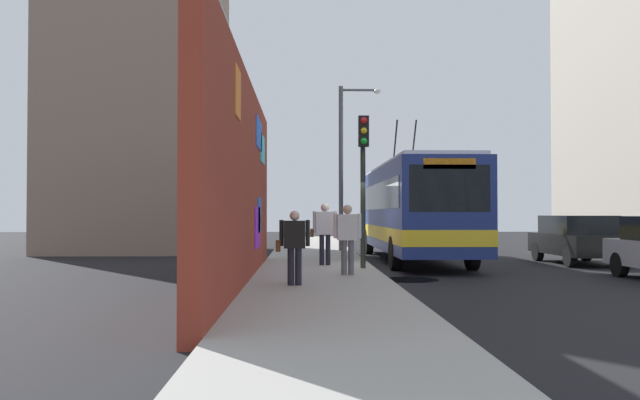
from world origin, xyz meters
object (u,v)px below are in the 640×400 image
pedestrian_midblock (325,228)px  pedestrian_near_wall (294,242)px  parked_car_black (578,238)px  street_lamp (345,156)px  city_bus (412,208)px  traffic_light (363,165)px  pedestrian_at_curb (347,233)px

pedestrian_midblock → pedestrian_near_wall: 5.39m
parked_car_black → street_lamp: size_ratio=0.62×
city_bus → pedestrian_near_wall: bearing=156.1°
pedestrian_midblock → traffic_light: size_ratio=0.43×
pedestrian_at_curb → traffic_light: traffic_light is taller
city_bus → traffic_light: 5.43m
parked_car_black → pedestrian_near_wall: (-7.49, 9.19, 0.22)m
pedestrian_near_wall → traffic_light: traffic_light is taller
city_bus → parked_car_black: (-1.52, -5.20, -1.01)m
traffic_light → pedestrian_at_curb: bearing=163.3°
street_lamp → parked_car_black: bearing=-127.0°
parked_car_black → pedestrian_at_curb: 9.48m
pedestrian_at_curb → street_lamp: 11.08m
street_lamp → pedestrian_near_wall: bearing=171.6°
city_bus → traffic_light: bearing=156.1°
city_bus → pedestrian_at_curb: 7.29m
pedestrian_at_curb → pedestrian_near_wall: (-2.28, 1.27, -0.11)m
parked_car_black → pedestrian_at_curb: size_ratio=2.44×
traffic_light → street_lamp: (8.82, -0.09, 1.03)m
traffic_light → street_lamp: street_lamp is taller
parked_car_black → street_lamp: 9.63m
city_bus → parked_car_black: size_ratio=2.83×
pedestrian_midblock → pedestrian_near_wall: size_ratio=1.15×
parked_car_black → pedestrian_near_wall: bearing=129.2°
street_lamp → pedestrian_at_curb: bearing=176.5°
pedestrian_midblock → parked_car_black: bearing=-75.5°
pedestrian_at_curb → pedestrian_near_wall: pedestrian_at_curb is taller
city_bus → traffic_light: city_bus is taller
parked_car_black → traffic_light: 8.35m
traffic_light → street_lamp: bearing=-0.6°
traffic_light → pedestrian_midblock: bearing=41.2°
parked_car_black → pedestrian_near_wall: 11.85m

